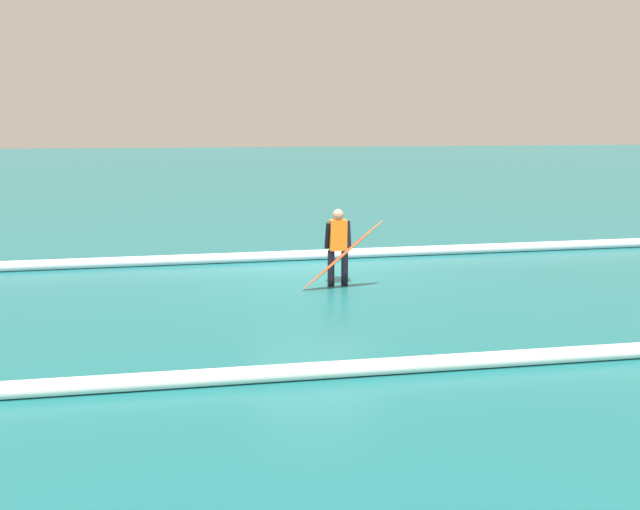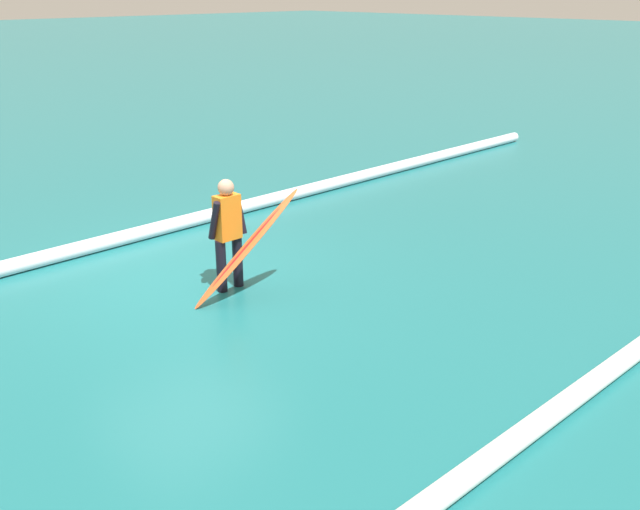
# 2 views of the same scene
# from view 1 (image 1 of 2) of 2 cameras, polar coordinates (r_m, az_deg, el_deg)

# --- Properties ---
(ground_plane) EXTENTS (173.91, 173.91, 0.00)m
(ground_plane) POSITION_cam_1_polar(r_m,az_deg,el_deg) (13.70, -0.41, -2.03)
(ground_plane) COLOR #1A6467
(surfer) EXTENTS (0.52, 0.25, 1.56)m
(surfer) POSITION_cam_1_polar(r_m,az_deg,el_deg) (12.85, 1.60, 1.04)
(surfer) COLOR black
(surfer) RESTS_ON ground_plane
(surfboard) EXTENTS (1.60, 0.60, 1.44)m
(surfboard) POSITION_cam_1_polar(r_m,az_deg,el_deg) (12.50, 1.98, -0.04)
(surfboard) COLOR #E55926
(surfboard) RESTS_ON ground_plane
(wave_crest_foreground) EXTENTS (21.08, 0.52, 0.24)m
(wave_crest_foreground) POSITION_cam_1_polar(r_m,az_deg,el_deg) (15.78, 3.62, 0.17)
(wave_crest_foreground) COLOR white
(wave_crest_foreground) RESTS_ON ground_plane
(wave_crest_midground) EXTENTS (24.23, 1.05, 0.22)m
(wave_crest_midground) POSITION_cam_1_polar(r_m,az_deg,el_deg) (9.03, 15.32, -8.90)
(wave_crest_midground) COLOR white
(wave_crest_midground) RESTS_ON ground_plane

